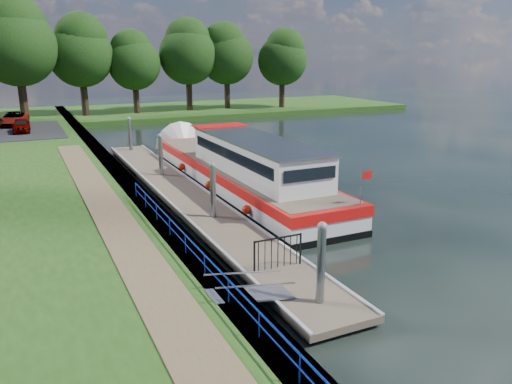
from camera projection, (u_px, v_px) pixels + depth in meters
name	position (u px, v px, depth m)	size (l,w,h in m)	color
ground	(310.00, 306.00, 15.58)	(160.00, 160.00, 0.00)	black
bank_edge	(128.00, 189.00, 27.47)	(1.10, 90.00, 0.78)	#473D2D
far_bank	(182.00, 110.00, 65.69)	(60.00, 18.00, 0.60)	#214513
footpath	(117.00, 225.00, 20.50)	(1.60, 40.00, 0.05)	brown
blue_fence	(194.00, 249.00, 16.70)	(0.04, 18.04, 0.72)	#0C2DBF
pontoon	(184.00, 196.00, 26.84)	(2.50, 30.00, 0.56)	brown
mooring_piles	(183.00, 177.00, 26.54)	(0.30, 27.30, 3.55)	gray
gangway	(250.00, 293.00, 15.08)	(2.58, 1.00, 0.92)	#A5A8AD
gate_panel	(278.00, 248.00, 17.18)	(1.85, 0.05, 1.15)	black
barge	(234.00, 168.00, 29.39)	(4.36, 21.15, 4.78)	black
horizon_trees	(69.00, 50.00, 55.11)	(54.38, 10.03, 12.87)	#332316
car_a	(21.00, 125.00, 44.16)	(1.42, 3.52, 1.20)	#999999
car_d	(14.00, 119.00, 48.10)	(2.17, 4.70, 1.31)	#999999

